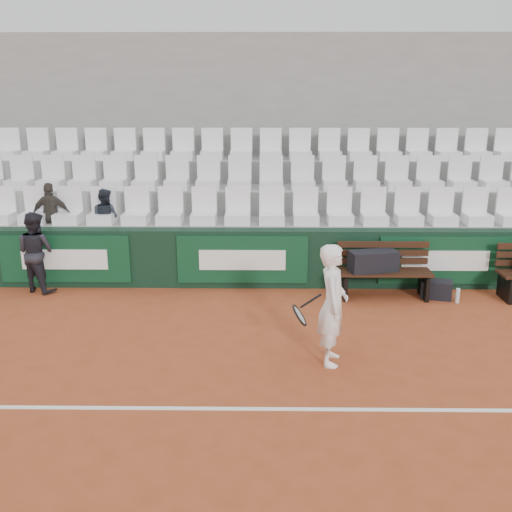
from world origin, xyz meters
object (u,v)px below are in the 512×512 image
Objects in this scene: bench_left at (384,284)px; sports_bag_ground at (436,289)px; sports_bag_left at (373,261)px; water_bottle_far at (458,296)px; tennis_player at (332,305)px; spectator_c at (104,193)px; water_bottle_near at (334,287)px; spectator_b at (49,190)px; ball_kid at (36,252)px.

bench_left is 0.86m from sports_bag_ground.
sports_bag_left is at bearing 178.43° from sports_bag_ground.
tennis_player reaches higher than water_bottle_far.
sports_bag_ground is 5.89m from spectator_c.
sports_bag_left is at bearing 169.29° from water_bottle_far.
spectator_c is (-3.98, 0.90, 1.42)m from water_bottle_near.
sports_bag_ground is 2.18× the size of water_bottle_near.
ball_kid is at bearing 82.50° from spectator_b.
bench_left is at bearing 64.15° from tennis_player.
tennis_player is 5.03m from spectator_c.
tennis_player is (-2.26, -2.09, 0.64)m from water_bottle_far.
sports_bag_left is 0.66× the size of spectator_b.
ball_kid is at bearing 177.73° from sports_bag_ground.
spectator_b is (0.01, 0.81, 0.90)m from ball_kid.
spectator_b reaches higher than tennis_player.
tennis_player is at bearing -137.22° from water_bottle_far.
water_bottle_far is 6.91m from ball_kid.
bench_left is 5.77m from ball_kid.
bench_left is 2.64m from tennis_player.
water_bottle_far is 7.13m from spectator_b.
sports_bag_left is at bearing -12.85° from water_bottle_near.
bench_left is 1.16m from water_bottle_far.
spectator_b is (-4.94, 0.90, 1.47)m from water_bottle_near.
spectator_b reaches higher than spectator_c.
sports_bag_ground is (0.85, -0.02, -0.08)m from bench_left.
tennis_player is 5.77m from spectator_b.
water_bottle_far is at bearing -159.97° from ball_kid.
water_bottle_near is 0.19× the size of spectator_b.
sports_bag_left is at bearing 162.84° from spectator_b.
tennis_player is at bearing -115.85° from bench_left.
bench_left reaches higher than water_bottle_near.
bench_left is at bearing 178.89° from sports_bag_ground.
sports_bag_ground reaches higher than water_bottle_far.
sports_bag_left is 5.56m from ball_kid.
sports_bag_left is 2.53m from tennis_player.
water_bottle_far is 0.17× the size of ball_kid.
sports_bag_ground is at bearing -169.77° from spectator_c.
spectator_b is (-5.73, 1.05, 1.36)m from bench_left.
water_bottle_near is 0.94× the size of water_bottle_far.
spectator_c is (-3.64, 3.38, 0.77)m from tennis_player.
spectator_c is (-5.62, 1.07, 1.38)m from sports_bag_ground.
spectator_b is at bearing 170.77° from sports_bag_ground.
water_bottle_near is at bearing -157.06° from ball_kid.
spectator_b is (-6.86, 1.29, 1.46)m from water_bottle_far.
spectator_c reaches higher than sports_bag_left.
sports_bag_ground is at bearing -1.57° from sports_bag_left.
water_bottle_near is 0.15× the size of tennis_player.
spectator_c reaches higher than ball_kid.
tennis_player reaches higher than ball_kid.
water_bottle_far is at bearing -11.38° from water_bottle_near.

